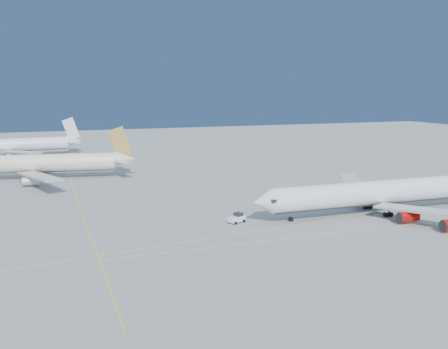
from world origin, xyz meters
TOP-DOWN VIEW (x-y plane):
  - ground at (0.00, 0.00)m, footprint 500.00×500.00m
  - taxiway_lines at (-14.71, 6.34)m, footprint 118.86×140.00m
  - airliner_virgin at (23.94, -3.33)m, footprint 62.29×56.10m
  - airliner_etihad at (-49.72, 69.18)m, footprint 62.08×56.75m
  - airliner_third at (-59.62, 128.16)m, footprint 58.72×54.05m
  - pushback_tug at (-9.83, 0.12)m, footprint 4.12×3.37m

SIDE VIEW (x-z plane):
  - ground at x=0.00m, z-range 0.00..0.00m
  - taxiway_lines at x=-14.71m, z-range 0.00..0.02m
  - pushback_tug at x=-9.83m, z-range -0.08..2.00m
  - airliner_virgin at x=23.94m, z-range -3.06..12.34m
  - airliner_third at x=-59.62m, z-range -3.11..12.64m
  - airliner_etihad at x=-49.72m, z-range -3.18..13.06m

